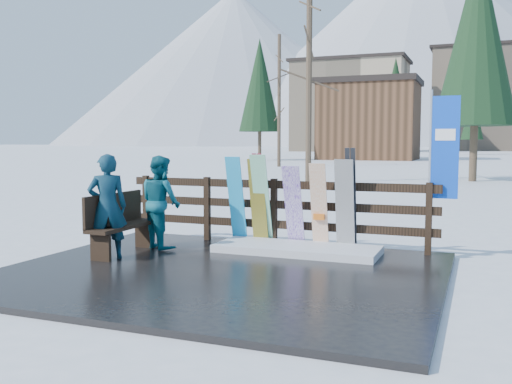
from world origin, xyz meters
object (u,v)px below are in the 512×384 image
at_px(bench, 120,222).
at_px(snowboard_5, 319,207).
at_px(snowboard_1, 262,200).
at_px(person_front, 107,206).
at_px(snowboard_4, 345,206).
at_px(person_back, 161,202).
at_px(snowboard_0, 236,200).
at_px(rental_flag, 441,154).
at_px(snowboard_2, 258,202).
at_px(snowboard_3, 294,207).

xyz_separation_m(bench, snowboard_5, (2.88, 1.49, 0.21)).
xyz_separation_m(snowboard_1, person_front, (-1.81, -1.87, 0.02)).
bearing_deg(snowboard_4, person_back, -164.29).
bearing_deg(snowboard_0, rental_flag, 4.57).
xyz_separation_m(snowboard_1, snowboard_2, (-0.07, -0.00, -0.04)).
distance_m(snowboard_0, snowboard_5, 1.49).
distance_m(snowboard_0, rental_flag, 3.49).
relative_size(snowboard_0, person_back, 1.01).
bearing_deg(snowboard_3, snowboard_0, 180.00).
bearing_deg(person_back, bench, 92.59).
bearing_deg(snowboard_4, snowboard_2, 180.00).
bearing_deg(snowboard_2, person_back, -149.96).
distance_m(bench, snowboard_5, 3.25).
height_order(snowboard_5, person_back, person_back).
relative_size(snowboard_2, snowboard_3, 1.06).
height_order(bench, person_back, person_back).
bearing_deg(snowboard_1, person_back, -151.07).
height_order(snowboard_2, rental_flag, rental_flag).
xyz_separation_m(bench, person_back, (0.36, 0.66, 0.27)).
xyz_separation_m(snowboard_1, person_back, (-1.50, -0.83, -0.01)).
relative_size(snowboard_0, snowboard_3, 1.09).
relative_size(rental_flag, person_back, 1.66).
bearing_deg(snowboard_0, snowboard_1, 0.00).
distance_m(bench, snowboard_2, 2.35).
height_order(snowboard_0, snowboard_2, snowboard_0).
relative_size(snowboard_4, person_back, 0.98).
xyz_separation_m(snowboard_4, rental_flag, (1.46, 0.27, 0.85)).
bearing_deg(snowboard_0, snowboard_3, 0.00).
bearing_deg(person_front, snowboard_0, -162.31).
height_order(snowboard_3, snowboard_5, snowboard_5).
bearing_deg(person_front, snowboard_5, 176.74).
relative_size(bench, rental_flag, 0.58).
relative_size(snowboard_1, snowboard_4, 1.06).
relative_size(snowboard_0, person_front, 0.98).
distance_m(snowboard_1, rental_flag, 3.03).
distance_m(snowboard_2, rental_flag, 3.10).
bearing_deg(snowboard_1, person_front, -134.05).
xyz_separation_m(bench, person_front, (0.05, -0.38, 0.29)).
height_order(snowboard_2, snowboard_4, snowboard_4).
height_order(bench, snowboard_5, snowboard_5).
xyz_separation_m(snowboard_1, snowboard_3, (0.57, -0.00, -0.09)).
distance_m(person_front, person_back, 1.09).
relative_size(bench, snowboard_0, 0.95).
relative_size(snowboard_3, snowboard_5, 0.98).
distance_m(snowboard_3, person_back, 2.24).
height_order(snowboard_5, rental_flag, rental_flag).
bearing_deg(snowboard_5, snowboard_4, 0.00).
bearing_deg(snowboard_2, snowboard_5, 0.00).
bearing_deg(bench, snowboard_3, 31.47).
bearing_deg(snowboard_3, person_back, -158.22).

